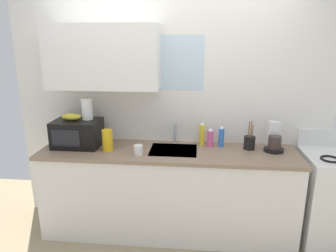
% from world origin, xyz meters
% --- Properties ---
extents(kitchen_wall_assembly, '(3.30, 0.42, 2.50)m').
position_xyz_m(kitchen_wall_assembly, '(-0.13, 0.31, 1.37)').
color(kitchen_wall_assembly, white).
rests_on(kitchen_wall_assembly, ground).
extents(counter_unit, '(2.53, 0.63, 0.90)m').
position_xyz_m(counter_unit, '(0.00, 0.00, 0.46)').
color(counter_unit, white).
rests_on(counter_unit, ground).
extents(sink_faucet, '(0.03, 0.03, 0.21)m').
position_xyz_m(sink_faucet, '(0.05, 0.24, 1.01)').
color(sink_faucet, '#B2B5BA').
rests_on(sink_faucet, counter_unit).
extents(stove_range, '(0.60, 0.60, 1.08)m').
position_xyz_m(stove_range, '(1.61, 0.00, 0.46)').
color(stove_range, white).
rests_on(stove_range, ground).
extents(microwave, '(0.46, 0.35, 0.27)m').
position_xyz_m(microwave, '(-0.93, 0.05, 1.04)').
color(microwave, black).
rests_on(microwave, counter_unit).
extents(banana_bunch, '(0.20, 0.11, 0.07)m').
position_xyz_m(banana_bunch, '(-0.98, 0.05, 1.20)').
color(banana_bunch, gold).
rests_on(banana_bunch, microwave).
extents(paper_towel_roll, '(0.11, 0.11, 0.22)m').
position_xyz_m(paper_towel_roll, '(-0.83, 0.10, 1.28)').
color(paper_towel_roll, white).
rests_on(paper_towel_roll, microwave).
extents(coffee_maker, '(0.19, 0.21, 0.28)m').
position_xyz_m(coffee_maker, '(1.03, 0.11, 1.00)').
color(coffee_maker, black).
rests_on(coffee_maker, counter_unit).
extents(dish_soap_bottle_yellow, '(0.06, 0.06, 0.25)m').
position_xyz_m(dish_soap_bottle_yellow, '(0.33, 0.21, 1.02)').
color(dish_soap_bottle_yellow, yellow).
rests_on(dish_soap_bottle_yellow, counter_unit).
extents(dish_soap_bottle_pink, '(0.07, 0.07, 0.20)m').
position_xyz_m(dish_soap_bottle_pink, '(0.41, 0.17, 0.99)').
color(dish_soap_bottle_pink, '#E55999').
rests_on(dish_soap_bottle_pink, counter_unit).
extents(dish_soap_bottle_blue, '(0.06, 0.06, 0.22)m').
position_xyz_m(dish_soap_bottle_blue, '(0.53, 0.17, 1.01)').
color(dish_soap_bottle_blue, blue).
rests_on(dish_soap_bottle_blue, counter_unit).
extents(cereal_canister, '(0.10, 0.10, 0.21)m').
position_xyz_m(cereal_canister, '(-0.59, -0.05, 1.00)').
color(cereal_canister, gold).
rests_on(cereal_canister, counter_unit).
extents(mug_white, '(0.08, 0.08, 0.09)m').
position_xyz_m(mug_white, '(-0.27, -0.14, 0.95)').
color(mug_white, white).
rests_on(mug_white, counter_unit).
extents(utensil_crock, '(0.11, 0.11, 0.30)m').
position_xyz_m(utensil_crock, '(0.80, 0.12, 0.97)').
color(utensil_crock, black).
rests_on(utensil_crock, counter_unit).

